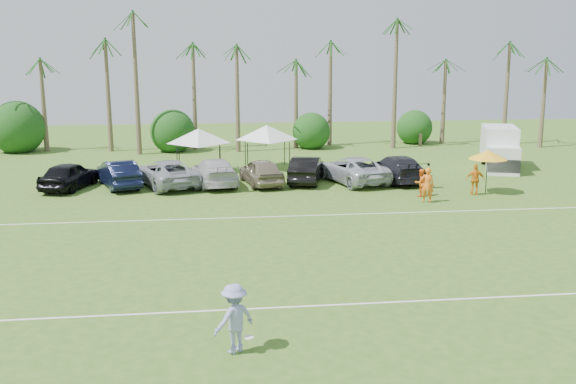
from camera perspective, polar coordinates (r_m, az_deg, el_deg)
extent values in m
plane|color=#3E631D|center=(19.62, 1.93, -12.35)|extent=(120.00, 120.00, 0.00)
cube|color=white|center=(21.43, 1.10, -10.14)|extent=(80.00, 0.10, 0.01)
cube|color=white|center=(32.78, -1.82, -2.21)|extent=(80.00, 0.10, 0.01)
cone|color=brown|center=(57.53, -21.40, 7.70)|extent=(0.44, 0.44, 9.00)
cone|color=brown|center=(56.48, -16.47, 8.48)|extent=(0.44, 0.44, 10.00)
cone|color=brown|center=(55.94, -12.41, 9.17)|extent=(0.44, 0.44, 11.00)
cone|color=brown|center=(55.80, -8.21, 7.78)|extent=(0.44, 0.44, 8.00)
cone|color=brown|center=(55.82, -4.08, 8.39)|extent=(0.44, 0.44, 9.00)
cone|color=brown|center=(56.13, 0.04, 8.95)|extent=(0.44, 0.44, 10.00)
cone|color=brown|center=(56.73, 4.11, 9.46)|extent=(0.44, 0.44, 11.00)
cone|color=brown|center=(57.98, 8.99, 7.91)|extent=(0.44, 0.44, 8.00)
cone|color=brown|center=(59.50, 13.70, 8.31)|extent=(0.44, 0.44, 9.00)
cone|color=brown|center=(61.40, 18.15, 8.63)|extent=(0.44, 0.44, 10.00)
cone|color=brown|center=(63.16, 21.51, 8.93)|extent=(0.44, 0.44, 11.00)
cylinder|color=brown|center=(59.37, -22.76, 4.01)|extent=(0.30, 0.30, 1.40)
sphere|color=#124012|center=(59.25, -22.84, 5.07)|extent=(4.00, 4.00, 4.00)
cylinder|color=brown|center=(57.21, -10.10, 4.50)|extent=(0.30, 0.30, 1.40)
sphere|color=#124012|center=(57.08, -10.14, 5.59)|extent=(4.00, 4.00, 4.00)
cylinder|color=brown|center=(57.79, 1.90, 4.75)|extent=(0.30, 0.30, 1.40)
sphere|color=#124012|center=(57.66, 1.91, 5.84)|extent=(4.00, 4.00, 4.00)
cylinder|color=brown|center=(60.13, 11.39, 4.81)|extent=(0.30, 0.30, 1.40)
sphere|color=#124012|center=(60.00, 11.44, 5.85)|extent=(4.00, 4.00, 4.00)
imported|color=orange|center=(36.59, 12.28, 0.60)|extent=(0.84, 0.69, 1.97)
imported|color=orange|center=(38.11, 11.72, 0.81)|extent=(0.93, 0.82, 1.62)
imported|color=orange|center=(39.26, 16.32, 1.07)|extent=(1.15, 0.66, 1.84)
cube|color=white|center=(49.40, 18.26, 4.25)|extent=(3.48, 4.69, 2.27)
cube|color=white|center=(46.67, 18.58, 2.67)|extent=(2.50, 2.21, 1.91)
cube|color=black|center=(46.05, 18.65, 2.19)|extent=(2.07, 0.92, 0.91)
cube|color=#E5590C|center=(49.60, 19.54, 3.71)|extent=(0.48, 1.39, 0.82)
cylinder|color=black|center=(46.83, 17.40, 2.10)|extent=(0.52, 0.86, 0.82)
cylinder|color=black|center=(47.06, 19.60, 1.99)|extent=(0.52, 0.86, 0.82)
cylinder|color=black|center=(50.58, 16.99, 2.83)|extent=(0.52, 0.86, 0.82)
cylinder|color=black|center=(50.79, 19.03, 2.74)|extent=(0.52, 0.86, 0.82)
cylinder|color=black|center=(43.90, -9.82, 2.66)|extent=(0.06, 0.06, 2.07)
cylinder|color=black|center=(43.84, -6.03, 2.76)|extent=(0.06, 0.06, 2.07)
cylinder|color=black|center=(46.75, -9.65, 3.24)|extent=(0.06, 0.06, 2.07)
cylinder|color=black|center=(46.70, -6.10, 3.34)|extent=(0.06, 0.06, 2.07)
pyramid|color=white|center=(45.00, -7.98, 5.61)|extent=(4.46, 4.46, 1.03)
cylinder|color=black|center=(44.95, -3.61, 3.06)|extent=(0.06, 0.06, 2.10)
cylinder|color=black|center=(45.21, 0.13, 3.14)|extent=(0.06, 0.06, 2.10)
cylinder|color=black|center=(47.86, -3.82, 3.61)|extent=(0.06, 0.06, 2.10)
cylinder|color=black|center=(48.11, -0.30, 3.68)|extent=(0.06, 0.06, 2.10)
pyramid|color=white|center=(46.24, -1.92, 5.96)|extent=(4.54, 4.54, 1.05)
cylinder|color=black|center=(39.84, 17.24, 1.52)|extent=(0.05, 0.05, 2.33)
cone|color=yellow|center=(39.65, 17.34, 3.18)|extent=(2.33, 2.33, 0.53)
imported|color=#8E93CA|center=(18.10, -4.80, -11.13)|extent=(1.48, 1.33, 1.98)
cylinder|color=white|center=(18.17, -3.50, -12.79)|extent=(0.27, 0.27, 0.03)
imported|color=black|center=(41.67, -18.89, 1.41)|extent=(3.27, 5.31, 1.69)
imported|color=black|center=(41.30, -14.82, 1.57)|extent=(3.46, 5.42, 1.69)
imported|color=#9EA1AB|center=(40.90, -10.73, 1.67)|extent=(4.77, 6.67, 1.69)
imported|color=silver|center=(40.91, -6.57, 1.80)|extent=(3.31, 6.13, 1.69)
imported|color=#80725B|center=(40.75, -2.39, 1.83)|extent=(2.88, 5.24, 1.69)
imported|color=black|center=(41.45, 1.66, 2.01)|extent=(3.10, 5.41, 1.69)
imported|color=#ACB2B9|center=(41.61, 5.78, 2.00)|extent=(4.34, 6.60, 1.69)
imported|color=black|center=(42.45, 9.66, 2.09)|extent=(2.83, 5.99, 1.69)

